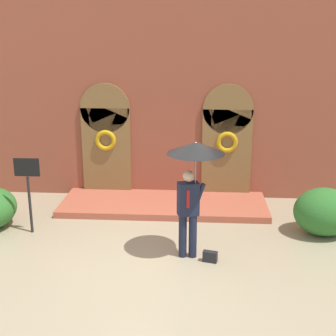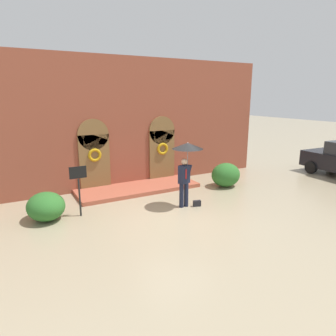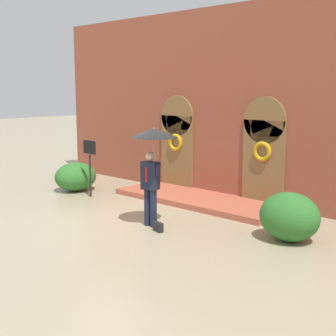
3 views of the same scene
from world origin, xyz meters
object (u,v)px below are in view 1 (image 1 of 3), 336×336
person_with_umbrella (194,165)px  handbag (210,257)px  sign_post (28,183)px  shrub_right (324,212)px

person_with_umbrella → handbag: 1.85m
sign_post → shrub_right: size_ratio=1.29×
handbag → sign_post: (-3.96, 1.14, 1.05)m
person_with_umbrella → sign_post: (-3.61, 0.94, -0.75)m
handbag → shrub_right: 2.94m
person_with_umbrella → shrub_right: size_ratio=1.78×
sign_post → shrub_right: sign_post is taller
handbag → shrub_right: size_ratio=0.21×
person_with_umbrella → handbag: bearing=-29.8°
handbag → shrub_right: (2.52, 1.46, 0.42)m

